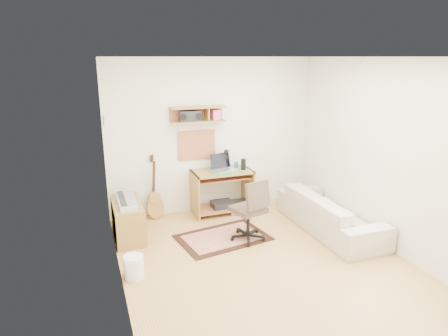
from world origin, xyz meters
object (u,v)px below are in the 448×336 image
object	(u,v)px
printer	(239,206)
sofa	(330,207)
cabinet	(128,220)
desk	(222,192)
task_chair	(248,209)

from	to	relation	value
printer	sofa	world-z (taller)	sofa
printer	cabinet	bearing A→B (deg)	-169.21
printer	sofa	distance (m)	1.61
sofa	printer	bearing A→B (deg)	39.75
cabinet	desk	bearing A→B (deg)	14.69
task_chair	sofa	distance (m)	1.32
task_chair	printer	distance (m)	1.19
cabinet	sofa	bearing A→B (deg)	-15.37
cabinet	printer	size ratio (longest dim) A/B	2.17
task_chair	printer	xyz separation A→B (m)	(0.31, 1.08, -0.39)
task_chair	printer	size ratio (longest dim) A/B	2.29
desk	sofa	size ratio (longest dim) A/B	0.50
task_chair	cabinet	bearing A→B (deg)	142.10
task_chair	cabinet	xyz separation A→B (m)	(-1.65, 0.68, -0.20)
task_chair	cabinet	world-z (taller)	task_chair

